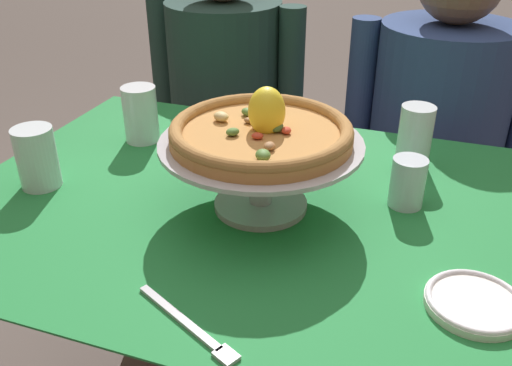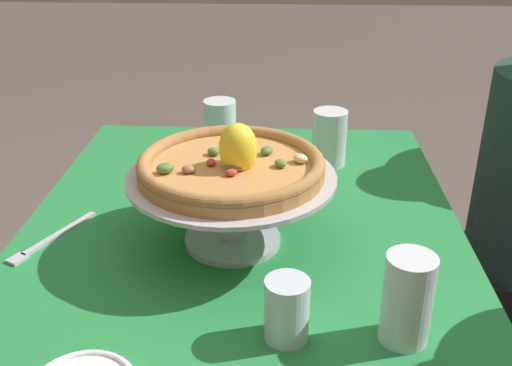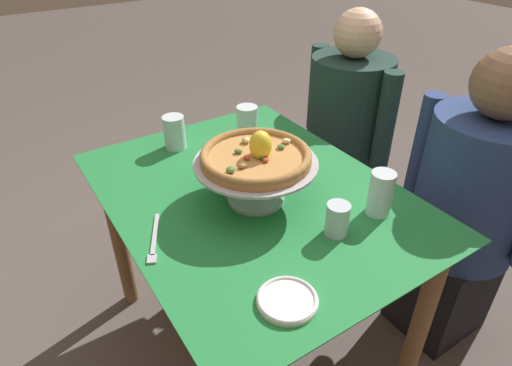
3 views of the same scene
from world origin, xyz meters
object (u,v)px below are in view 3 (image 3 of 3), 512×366
(pizza_stand, at_px, (256,173))
(pizza, at_px, (256,155))
(side_plate, at_px, (287,300))
(diner_left, at_px, (344,139))
(water_glass_side_right, at_px, (337,221))
(water_glass_side_left, at_px, (175,134))
(water_glass_back_left, at_px, (247,125))
(dinner_fork, at_px, (154,240))
(diner_right, at_px, (466,212))
(water_glass_back_right, at_px, (380,196))

(pizza_stand, relative_size, pizza, 1.13)
(side_plate, bearing_deg, diner_left, 130.09)
(water_glass_side_right, xyz_separation_m, water_glass_side_left, (-0.70, -0.17, 0.01))
(pizza_stand, distance_m, water_glass_back_left, 0.42)
(water_glass_side_right, xyz_separation_m, water_glass_back_left, (-0.62, 0.10, 0.01))
(dinner_fork, relative_size, diner_right, 0.17)
(pizza_stand, relative_size, dinner_fork, 1.92)
(diner_right, bearing_deg, water_glass_back_left, -142.34)
(pizza, relative_size, water_glass_side_right, 3.38)
(pizza, xyz_separation_m, dinner_fork, (0.01, -0.34, -0.15))
(pizza, bearing_deg, water_glass_side_right, 20.84)
(water_glass_side_right, bearing_deg, pizza_stand, -158.94)
(water_glass_side_right, height_order, dinner_fork, water_glass_side_right)
(water_glass_back_left, relative_size, water_glass_back_right, 0.95)
(water_glass_back_left, distance_m, diner_right, 0.86)
(side_plate, height_order, diner_left, diner_left)
(pizza, relative_size, diner_right, 0.28)
(pizza_stand, relative_size, side_plate, 2.57)
(dinner_fork, bearing_deg, water_glass_back_left, 125.18)
(water_glass_back_right, bearing_deg, diner_right, 84.59)
(dinner_fork, bearing_deg, water_glass_side_right, 60.89)
(water_glass_back_right, distance_m, dinner_fork, 0.65)
(water_glass_back_right, relative_size, diner_right, 0.12)
(pizza_stand, bearing_deg, water_glass_side_right, 21.06)
(water_glass_side_left, bearing_deg, water_glass_back_left, 72.66)
(pizza, relative_size, water_glass_back_right, 2.37)
(pizza, height_order, diner_right, diner_right)
(pizza_stand, xyz_separation_m, water_glass_side_right, (0.26, 0.10, -0.05))
(pizza, relative_size, diner_left, 0.28)
(water_glass_side_left, xyz_separation_m, side_plate, (0.83, -0.10, -0.05))
(pizza_stand, xyz_separation_m, pizza, (0.00, 0.00, 0.06))
(water_glass_side_right, bearing_deg, diner_left, 134.64)
(water_glass_back_left, bearing_deg, water_glass_side_left, -107.34)
(pizza_stand, relative_size, diner_left, 0.32)
(pizza_stand, bearing_deg, side_plate, -22.91)
(water_glass_side_left, relative_size, water_glass_back_right, 0.91)
(water_glass_side_left, bearing_deg, pizza_stand, 8.54)
(side_plate, distance_m, diner_right, 0.89)
(pizza_stand, distance_m, diner_left, 0.87)
(water_glass_side_right, relative_size, water_glass_side_left, 0.77)
(diner_left, bearing_deg, water_glass_back_left, -89.00)
(pizza_stand, xyz_separation_m, dinner_fork, (0.01, -0.34, -0.09))
(diner_right, bearing_deg, water_glass_back_right, -95.41)
(water_glass_back_right, height_order, side_plate, water_glass_back_right)
(water_glass_side_left, relative_size, side_plate, 0.87)
(pizza_stand, height_order, side_plate, pizza_stand)
(pizza_stand, xyz_separation_m, water_glass_side_left, (-0.45, -0.07, -0.04))
(water_glass_back_left, bearing_deg, dinner_fork, -54.82)
(water_glass_back_right, xyz_separation_m, diner_right, (0.04, 0.44, -0.21))
(water_glass_back_right, bearing_deg, diner_left, 143.04)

